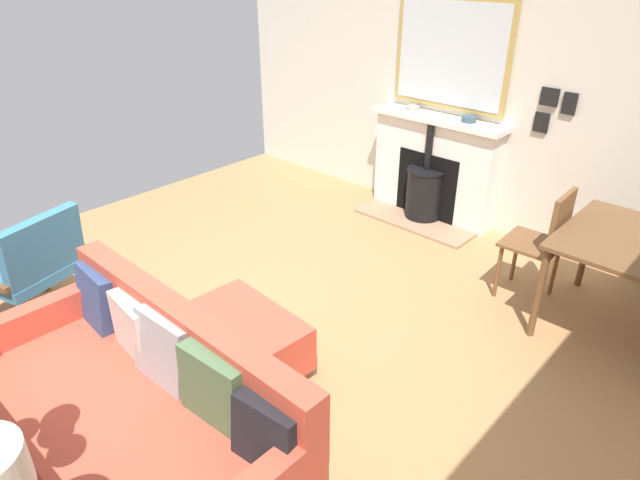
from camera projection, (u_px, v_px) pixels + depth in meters
name	position (u px, v px, depth m)	size (l,w,h in m)	color
ground_plane	(223.00, 347.00, 3.82)	(5.96, 5.59, 0.01)	#A87A4C
wall_left	(467.00, 72.00, 5.08)	(0.12, 5.59, 2.85)	silver
fireplace	(432.00, 173.00, 5.47)	(0.60, 1.36, 1.03)	#9E7A5B
mirror_over_mantel	(451.00, 54.00, 5.03)	(0.04, 1.16, 0.98)	tan
mantel_bowl_near	(413.00, 108.00, 5.40)	(0.13, 0.13, 0.04)	#9E9384
mantel_bowl_far	(469.00, 119.00, 5.03)	(0.14, 0.14, 0.05)	#334C56
sofa	(138.00, 411.00, 2.81)	(0.92, 1.95, 0.85)	#B2B2B7
ottoman	(244.00, 338.00, 3.52)	(0.58, 0.83, 0.40)	#B2B2B7
armchair_accent	(33.00, 262.00, 3.89)	(0.80, 0.72, 0.86)	brown
dining_table	(630.00, 252.00, 3.70)	(1.00, 0.86, 0.73)	brown
dining_chair_near_fireplace	(545.00, 238.00, 4.09)	(0.41, 0.41, 0.92)	brown
photo_gallery_row	(553.00, 108.00, 4.59)	(0.02, 0.32, 0.38)	black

